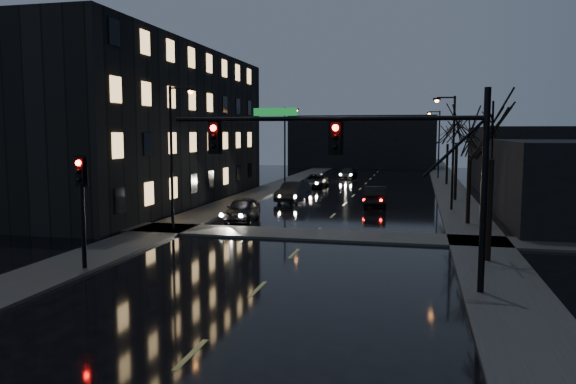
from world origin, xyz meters
The scene contains 21 objects.
sidewalk_left centered at (-8.50, 35.00, 0.06)m, with size 3.00×140.00×0.12m, color #2D2D2B.
sidewalk_right centered at (8.50, 35.00, 0.06)m, with size 3.00×140.00×0.12m, color #2D2D2B.
sidewalk_cross centered at (0.00, 18.50, 0.06)m, with size 40.00×3.00×0.12m, color #2D2D2B.
apartment_block centered at (-16.50, 30.00, 6.00)m, with size 12.00×30.00×12.00m, color black.
commercial_right_far centered at (17.00, 48.00, 3.00)m, with size 12.00×18.00×6.00m, color black.
far_block centered at (-3.00, 78.00, 4.00)m, with size 22.00×10.00×8.00m, color black.
signal_mast centered at (3.85, 9.00, 4.87)m, with size 11.11×0.41×7.00m.
signal_pole_left centered at (-7.50, 8.99, 3.01)m, with size 0.35×0.41×4.53m.
tree_near centered at (8.40, 14.00, 6.22)m, with size 3.52×3.52×8.08m.
tree_mid_a centered at (8.40, 24.00, 5.83)m, with size 3.30×3.30×7.58m.
tree_mid_b centered at (8.40, 36.00, 6.61)m, with size 3.74×3.74×8.59m.
tree_far centered at (8.40, 50.00, 6.06)m, with size 3.43×3.43×7.88m.
streetlight_l_near centered at (-7.58, 18.00, 4.77)m, with size 1.53×0.28×8.00m.
streetlight_l_far centered at (-7.58, 45.00, 4.77)m, with size 1.53×0.28×8.00m.
streetlight_r_mid centered at (7.58, 30.00, 4.77)m, with size 1.53×0.28×8.00m.
streetlight_r_far centered at (7.58, 58.00, 4.77)m, with size 1.53×0.28×8.00m.
oncoming_car_a centered at (-5.22, 22.60, 0.72)m, with size 1.70×4.22×1.44m, color black.
oncoming_car_b centered at (-4.18, 32.75, 0.78)m, with size 1.65×4.74×1.56m, color black.
oncoming_car_c centered at (-4.56, 44.16, 0.66)m, with size 2.20×4.78×1.33m, color black.
oncoming_car_d centered at (-2.63, 55.66, 0.64)m, with size 1.80×4.42×1.28m, color black.
lead_car centered at (2.34, 31.52, 0.76)m, with size 1.60×4.60×1.51m, color black.
Camera 1 is at (5.41, -10.62, 5.54)m, focal length 35.00 mm.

